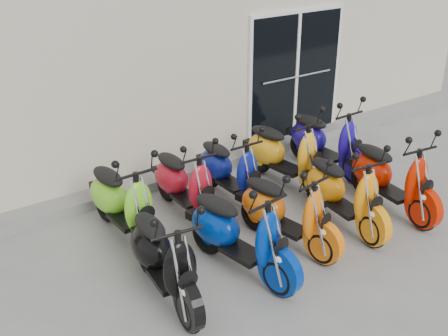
{
  "coord_description": "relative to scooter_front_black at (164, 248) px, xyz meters",
  "views": [
    {
      "loc": [
        -3.8,
        -4.79,
        3.82
      ],
      "look_at": [
        0.0,
        0.6,
        0.75
      ],
      "focal_mm": 45.0,
      "sensor_mm": 36.0,
      "label": 1
    }
  ],
  "objects": [
    {
      "name": "scooter_front_red",
      "position": [
        3.49,
        -0.1,
        0.02
      ],
      "size": [
        0.84,
        1.81,
        1.29
      ],
      "primitive_type": null,
      "rotation": [
        0.0,
        0.0,
        -0.12
      ],
      "color": "red",
      "rests_on": "ground"
    },
    {
      "name": "scooter_back_blue",
      "position": [
        1.87,
        1.41,
        -0.03
      ],
      "size": [
        0.59,
        1.62,
        1.2
      ],
      "primitive_type": null,
      "rotation": [
        0.0,
        0.0,
        0.0
      ],
      "color": "navy",
      "rests_on": "ground"
    },
    {
      "name": "door_right",
      "position": [
        4.09,
        2.59,
        0.63
      ],
      "size": [
        2.02,
        0.08,
        2.22
      ],
      "primitive_type": "cube",
      "color": "black",
      "rests_on": "front_step"
    },
    {
      "name": "scooter_back_yellow",
      "position": [
        2.83,
        1.34,
        0.02
      ],
      "size": [
        0.81,
        1.81,
        1.3
      ],
      "primitive_type": null,
      "rotation": [
        0.0,
        0.0,
        0.1
      ],
      "color": "#FFB01A",
      "rests_on": "ground"
    },
    {
      "name": "scooter_back_red",
      "position": [
        1.11,
        1.4,
        -0.02
      ],
      "size": [
        0.62,
        1.65,
        1.21
      ],
      "primitive_type": null,
      "rotation": [
        0.0,
        0.0,
        -0.01
      ],
      "color": "red",
      "rests_on": "ground"
    },
    {
      "name": "scooter_front_blue",
      "position": [
        0.93,
        -0.08,
        0.02
      ],
      "size": [
        0.89,
        1.84,
        1.3
      ],
      "primitive_type": null,
      "rotation": [
        0.0,
        0.0,
        0.15
      ],
      "color": "#022B97",
      "rests_on": "ground"
    },
    {
      "name": "scooter_front_orange_b",
      "position": [
        2.65,
        -0.02,
        -0.0
      ],
      "size": [
        0.82,
        1.76,
        1.25
      ],
      "primitive_type": null,
      "rotation": [
        0.0,
        0.0,
        -0.13
      ],
      "color": "orange",
      "rests_on": "ground"
    },
    {
      "name": "scooter_back_green",
      "position": [
        0.18,
        1.34,
        0.02
      ],
      "size": [
        0.68,
        1.77,
        1.3
      ],
      "primitive_type": null,
      "rotation": [
        0.0,
        0.0,
        0.03
      ],
      "color": "#7BDF27",
      "rests_on": "ground"
    },
    {
      "name": "ground",
      "position": [
        1.49,
        0.42,
        -0.63
      ],
      "size": [
        80.0,
        80.0,
        0.0
      ],
      "primitive_type": "plane",
      "color": "gray",
      "rests_on": "ground"
    },
    {
      "name": "scooter_front_black",
      "position": [
        0.0,
        0.0,
        0.0
      ],
      "size": [
        0.81,
        1.76,
        1.25
      ],
      "primitive_type": null,
      "rotation": [
        0.0,
        0.0,
        -0.11
      ],
      "color": "black",
      "rests_on": "ground"
    },
    {
      "name": "scooter_front_orange_a",
      "position": [
        1.72,
        0.04,
        -0.01
      ],
      "size": [
        0.85,
        1.73,
        1.22
      ],
      "primitive_type": null,
      "rotation": [
        0.0,
        0.0,
        0.16
      ],
      "color": "orange",
      "rests_on": "ground"
    },
    {
      "name": "scooter_back_extra",
      "position": [
        3.68,
        1.34,
        0.02
      ],
      "size": [
        0.68,
        1.77,
        1.3
      ],
      "primitive_type": null,
      "rotation": [
        0.0,
        0.0,
        0.03
      ],
      "color": "#1B0D91",
      "rests_on": "ground"
    },
    {
      "name": "building",
      "position": [
        1.49,
        5.62,
        0.97
      ],
      "size": [
        14.0,
        6.0,
        3.2
      ],
      "primitive_type": "cube",
      "color": "beige",
      "rests_on": "ground"
    },
    {
      "name": "front_step",
      "position": [
        1.49,
        2.44,
        -0.55
      ],
      "size": [
        14.0,
        0.4,
        0.15
      ],
      "primitive_type": "cube",
      "color": "gray",
      "rests_on": "ground"
    }
  ]
}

